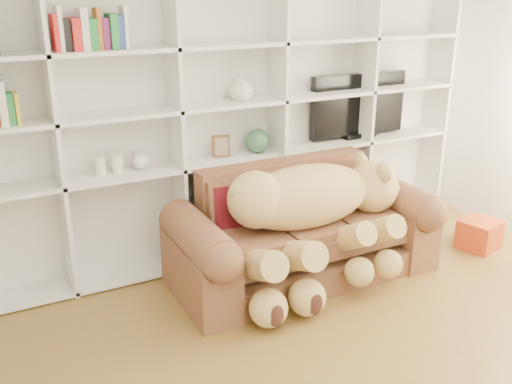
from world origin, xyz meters
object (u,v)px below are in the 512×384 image
sofa (302,236)px  gift_box (479,234)px  teddy_bear (312,211)px  tv (358,106)px

sofa → gift_box: sofa is taller
sofa → gift_box: bearing=-10.7°
teddy_bear → gift_box: bearing=-5.5°
gift_box → teddy_bear: bearing=175.3°
sofa → tv: 1.43m
sofa → teddy_bear: size_ratio=1.29×
sofa → gift_box: (1.64, -0.31, -0.20)m
gift_box → sofa: bearing=169.3°
gift_box → tv: (-0.66, 0.96, 1.02)m
sofa → teddy_bear: bearing=-98.1°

